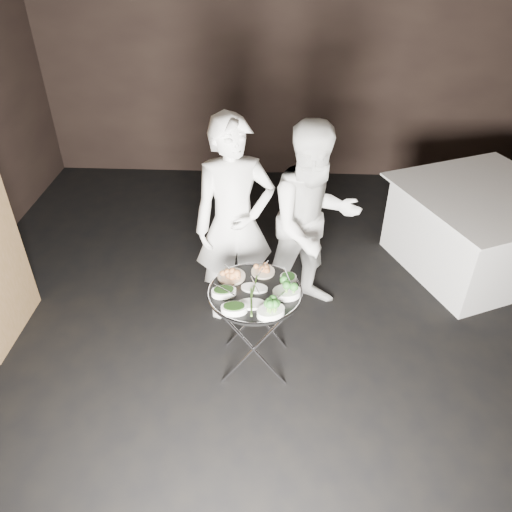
{
  "coord_description": "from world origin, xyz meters",
  "views": [
    {
      "loc": [
        -0.0,
        -2.73,
        3.01
      ],
      "look_at": [
        -0.15,
        0.17,
        0.95
      ],
      "focal_mm": 35.0,
      "sensor_mm": 36.0,
      "label": 1
    }
  ],
  "objects_px": {
    "dining_table": "(478,230)",
    "waiter_left": "(235,224)",
    "serving_tray": "(255,292)",
    "waiter_right": "(313,223)",
    "tray_stand": "(255,326)"
  },
  "relations": [
    {
      "from": "serving_tray",
      "to": "dining_table",
      "type": "relative_size",
      "value": 0.47
    },
    {
      "from": "waiter_right",
      "to": "waiter_left",
      "type": "bearing_deg",
      "value": 165.64
    },
    {
      "from": "tray_stand",
      "to": "serving_tray",
      "type": "height_order",
      "value": "serving_tray"
    },
    {
      "from": "serving_tray",
      "to": "dining_table",
      "type": "bearing_deg",
      "value": 34.64
    },
    {
      "from": "waiter_right",
      "to": "dining_table",
      "type": "height_order",
      "value": "waiter_right"
    },
    {
      "from": "tray_stand",
      "to": "waiter_right",
      "type": "distance_m",
      "value": 0.98
    },
    {
      "from": "serving_tray",
      "to": "waiter_right",
      "type": "distance_m",
      "value": 0.88
    },
    {
      "from": "waiter_right",
      "to": "dining_table",
      "type": "bearing_deg",
      "value": -0.48
    },
    {
      "from": "tray_stand",
      "to": "waiter_left",
      "type": "distance_m",
      "value": 0.84
    },
    {
      "from": "dining_table",
      "to": "waiter_left",
      "type": "bearing_deg",
      "value": -160.94
    },
    {
      "from": "waiter_right",
      "to": "dining_table",
      "type": "relative_size",
      "value": 1.2
    },
    {
      "from": "waiter_right",
      "to": "tray_stand",
      "type": "bearing_deg",
      "value": -143.23
    },
    {
      "from": "tray_stand",
      "to": "waiter_left",
      "type": "xyz_separation_m",
      "value": [
        -0.2,
        0.66,
        0.49
      ]
    },
    {
      "from": "serving_tray",
      "to": "waiter_left",
      "type": "height_order",
      "value": "waiter_left"
    },
    {
      "from": "serving_tray",
      "to": "waiter_right",
      "type": "relative_size",
      "value": 0.39
    }
  ]
}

